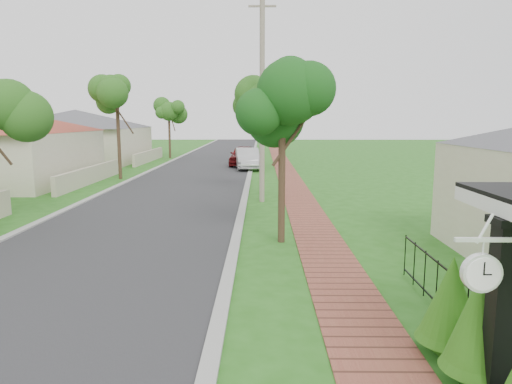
% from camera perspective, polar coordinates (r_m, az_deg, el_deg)
% --- Properties ---
extents(ground, '(160.00, 160.00, 0.00)m').
position_cam_1_polar(ground, '(7.73, -10.73, -19.89)').
color(ground, '#256016').
rests_on(ground, ground).
extents(road, '(7.00, 120.00, 0.02)m').
position_cam_1_polar(road, '(27.25, -8.73, 1.08)').
color(road, '#28282B').
rests_on(road, ground).
extents(kerb_right, '(0.30, 120.00, 0.10)m').
position_cam_1_polar(kerb_right, '(26.90, -1.03, 1.08)').
color(kerb_right, '#9E9E99').
rests_on(kerb_right, ground).
extents(kerb_left, '(0.30, 120.00, 0.10)m').
position_cam_1_polar(kerb_left, '(28.07, -16.10, 1.06)').
color(kerb_left, '#9E9E99').
rests_on(kerb_left, ground).
extents(sidewalk, '(1.50, 120.00, 0.03)m').
position_cam_1_polar(sidewalk, '(26.95, 4.50, 1.07)').
color(sidewalk, brown).
rests_on(sidewalk, ground).
extents(porch_post, '(0.48, 0.48, 2.52)m').
position_cam_1_polar(porch_post, '(6.94, 28.23, -14.09)').
color(porch_post, black).
rests_on(porch_post, ground).
extents(picket_fence, '(0.03, 8.02, 1.00)m').
position_cam_1_polar(picket_fence, '(8.13, 26.84, -15.06)').
color(picket_fence, black).
rests_on(picket_fence, ground).
extents(street_trees, '(10.70, 37.65, 5.89)m').
position_cam_1_polar(street_trees, '(33.76, -6.80, 10.35)').
color(street_trees, '#382619').
rests_on(street_trees, ground).
extents(hedge_row, '(0.93, 4.24, 2.22)m').
position_cam_1_polar(hedge_row, '(6.71, 28.69, -16.96)').
color(hedge_row, '#236313').
rests_on(hedge_row, ground).
extents(far_house_grey, '(15.56, 15.56, 4.60)m').
position_cam_1_polar(far_house_grey, '(43.83, -21.49, 6.61)').
color(far_house_grey, beige).
rests_on(far_house_grey, ground).
extents(parked_car_red, '(2.31, 4.96, 1.64)m').
position_cam_1_polar(parked_car_red, '(37.32, -1.60, 4.57)').
color(parked_car_red, '#5D0E10').
rests_on(parked_car_red, ground).
extents(parked_car_white, '(2.16, 4.92, 1.57)m').
position_cam_1_polar(parked_car_white, '(34.69, -1.07, 4.18)').
color(parked_car_white, silver).
rests_on(parked_car_white, ground).
extents(near_tree, '(2.02, 2.02, 5.18)m').
position_cam_1_polar(near_tree, '(13.65, 3.32, 10.72)').
color(near_tree, '#382619').
rests_on(near_tree, ground).
extents(utility_pole, '(1.20, 0.24, 8.94)m').
position_cam_1_polar(utility_pole, '(20.60, 0.77, 11.29)').
color(utility_pole, gray).
rests_on(utility_pole, ground).
extents(station_clock, '(0.79, 0.13, 0.67)m').
position_cam_1_polar(station_clock, '(6.11, 26.38, -8.77)').
color(station_clock, white).
rests_on(station_clock, ground).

